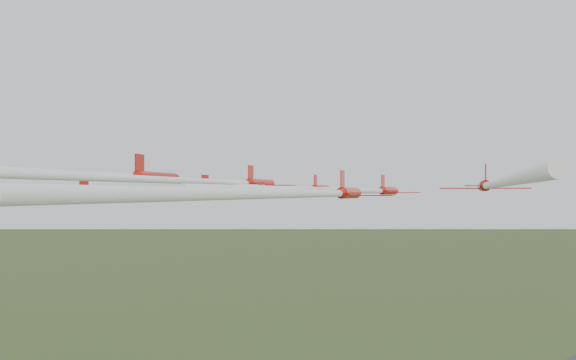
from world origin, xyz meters
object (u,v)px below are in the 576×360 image
Objects in this scene: jet_lead at (306,188)px; jet_row3_left at (25,192)px; jet_row4_left at (108,175)px; jet_row3_right at (491,184)px; jet_row2_right at (358,191)px; jet_row4_right at (317,193)px; jet_row2_left at (182,192)px; jet_row3_mid at (200,181)px.

jet_row3_left is at bearing -124.79° from jet_lead.
jet_row3_right is at bearing 7.03° from jet_row4_left.
jet_row2_right is 21.69m from jet_row3_right.
jet_lead is 0.78× the size of jet_row3_left.
jet_row4_left is (15.59, -1.18, 1.41)m from jet_row3_left.
jet_row3_left is (-23.62, -25.54, -0.15)m from jet_row2_right.
jet_row4_right is (-5.90, -15.56, -0.72)m from jet_row3_right.
jet_row2_right is (22.53, 5.15, 0.16)m from jet_row2_left.
jet_row4_left is (-27.57, -17.32, 0.83)m from jet_row3_right.
jet_lead is 0.80× the size of jet_row4_right.
jet_row2_left is 24.60m from jet_row3_mid.
jet_row2_right is 34.79m from jet_row3_left.
jet_lead is 0.71× the size of jet_row3_right.
jet_lead is 0.91× the size of jet_row4_left.
jet_row3_mid is 1.05× the size of jet_row3_right.
jet_row3_mid is at bearing -4.84° from jet_row3_left.
jet_row2_right is 27.93m from jet_row4_left.
jet_row3_mid is at bearing -119.44° from jet_row2_right.
jet_row3_mid reaches higher than jet_lead.
jet_row4_right is at bearing -47.99° from jet_row2_left.
jet_row2_left is at bearing 172.30° from jet_row2_right.
jet_row4_left reaches higher than jet_row4_right.
jet_row3_left reaches higher than jet_row4_right.
jet_row2_left is 0.83× the size of jet_row3_right.
jet_row2_right is 1.06× the size of jet_row3_right.
jet_row4_right is (21.67, 1.76, -1.55)m from jet_row4_left.
jet_row3_mid is 1.35× the size of jet_row4_left.
jet_row3_mid is 1.19× the size of jet_row4_right.
jet_row3_mid reaches higher than jet_row2_left.
jet_row2_right is at bearing 57.00° from jet_row3_mid.
jet_row3_left is at bearing 155.36° from jet_row4_right.
jet_row2_left is (-5.72, -17.37, -0.54)m from jet_lead.
jet_row4_right is at bearing -18.36° from jet_row3_left.
jet_row2_right is (16.81, -12.22, -0.38)m from jet_lead.
jet_row3_right is 1.29× the size of jet_row4_left.
jet_row3_right is 16.66m from jet_row4_right.
jet_row3_right reaches higher than jet_row3_left.
jet_row3_right reaches higher than jet_row4_right.
jet_row2_right is 1.18× the size of jet_row3_left.
jet_row3_mid is (13.65, -32.51, 0.41)m from jet_lead.
jet_row3_right is (36.35, -21.63, 0.05)m from jet_lead.
jet_lead is 0.67× the size of jet_row3_mid.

